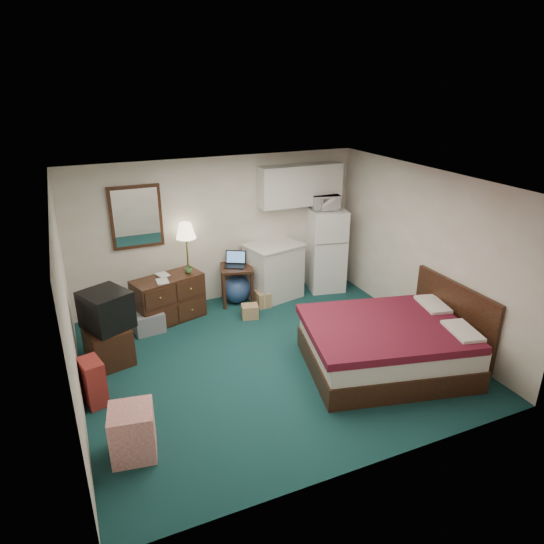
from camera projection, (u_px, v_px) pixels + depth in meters
name	position (u px, v px, depth m)	size (l,w,h in m)	color
floor	(271.00, 359.00, 6.83)	(5.00, 4.50, 0.01)	black
ceiling	(271.00, 182.00, 5.90)	(5.00, 4.50, 0.01)	beige
walls	(271.00, 277.00, 6.36)	(5.01, 4.51, 2.50)	beige
mirror	(136.00, 217.00, 7.60)	(0.80, 0.06, 1.00)	white
upper_cabinets	(300.00, 185.00, 8.40)	(1.50, 0.35, 0.70)	silver
headboard	(453.00, 316.00, 6.85)	(0.06, 1.56, 1.00)	black
dresser	(169.00, 299.00, 7.80)	(1.10, 0.50, 0.75)	black
floor_lamp	(188.00, 267.00, 8.06)	(0.33, 0.33, 1.51)	gold
desk	(237.00, 285.00, 8.42)	(0.53, 0.53, 0.68)	black
exercise_ball	(236.00, 289.00, 8.47)	(0.48, 0.48, 0.48)	navy
kitchen_counter	(273.00, 272.00, 8.60)	(0.88, 0.67, 0.96)	silver
fridge	(326.00, 250.00, 8.86)	(0.62, 0.62, 1.51)	white
bed	(386.00, 346.00, 6.51)	(2.07, 1.62, 0.66)	#4E1218
tv_stand	(109.00, 346.00, 6.65)	(0.53, 0.58, 0.53)	black
suitcase	(93.00, 382.00, 5.81)	(0.23, 0.36, 0.59)	maroon
retail_box	(133.00, 432.00, 5.01)	(0.45, 0.45, 0.56)	#F6DFCE
file_bin	(149.00, 322.00, 7.51)	(0.45, 0.33, 0.31)	gray
cardboard_box_a	(250.00, 311.00, 7.96)	(0.27, 0.22, 0.22)	#9E7B64
cardboard_box_b	(263.00, 299.00, 8.36)	(0.22, 0.27, 0.27)	#9E7B64
laptop	(235.00, 260.00, 8.25)	(0.35, 0.28, 0.24)	black
crt_tv	(106.00, 310.00, 6.50)	(0.56, 0.60, 0.52)	black
microwave	(325.00, 200.00, 8.52)	(0.48, 0.27, 0.33)	white
book_a	(156.00, 275.00, 7.41)	(0.18, 0.02, 0.24)	#9E7B64
book_b	(157.00, 270.00, 7.63)	(0.17, 0.02, 0.23)	#9E7B64
mug	(188.00, 270.00, 7.80)	(0.12, 0.10, 0.12)	#4A773E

